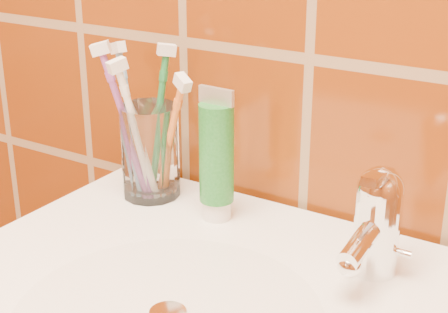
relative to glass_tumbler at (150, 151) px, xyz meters
The scene contains 8 objects.
glass_tumbler is the anchor object (origin of this frame).
toothpaste_tube 0.11m from the glass_tumbler, ahead, with size 0.05×0.04×0.17m.
faucet 0.32m from the glass_tumbler, ahead, with size 0.05×0.11×0.12m.
toothbrush_0 0.05m from the glass_tumbler, behind, with size 0.07×0.04×0.20m, color #79A8D7, non-canonical shape.
toothbrush_1 0.04m from the glass_tumbler, 84.21° to the left, with size 0.04×0.04×0.21m, color #217D3C, non-canonical shape.
toothbrush_2 0.04m from the glass_tumbler, 88.29° to the right, with size 0.04×0.07×0.20m, color white, non-canonical shape.
toothbrush_3 0.04m from the glass_tumbler, ahead, with size 0.09×0.05×0.18m, color orange, non-canonical shape.
toothbrush_4 0.05m from the glass_tumbler, 131.04° to the right, with size 0.07×0.05×0.21m, color #90499E, non-canonical shape.
Camera 1 is at (0.34, 0.47, 1.23)m, focal length 55.00 mm.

